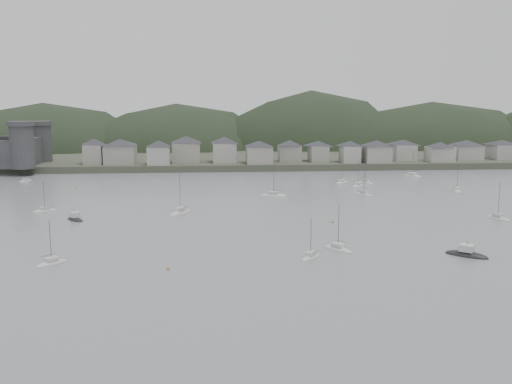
{
  "coord_description": "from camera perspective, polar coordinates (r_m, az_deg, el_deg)",
  "views": [
    {
      "loc": [
        -13.69,
        -90.11,
        32.31
      ],
      "look_at": [
        0.0,
        75.0,
        6.0
      ],
      "focal_mm": 41.25,
      "sensor_mm": 36.0,
      "label": 1
    }
  ],
  "objects": [
    {
      "name": "ground",
      "position": [
        96.7,
        3.74,
        -10.51
      ],
      "size": [
        900.0,
        900.0,
        0.0
      ],
      "primitive_type": "plane",
      "color": "slate",
      "rests_on": "ground"
    },
    {
      "name": "far_shore_land",
      "position": [
        386.59,
        -2.7,
        4.44
      ],
      "size": [
        900.0,
        250.0,
        3.0
      ],
      "primitive_type": "cube",
      "color": "#383D2D",
      "rests_on": "ground"
    },
    {
      "name": "forested_ridge",
      "position": [
        362.62,
        -1.78,
        2.11
      ],
      "size": [
        851.55,
        103.94,
        102.57
      ],
      "color": "black",
      "rests_on": "ground"
    },
    {
      "name": "waterfront_town",
      "position": [
        281.9,
        8.48,
        4.11
      ],
      "size": [
        451.48,
        28.46,
        12.92
      ],
      "color": "gray",
      "rests_on": "far_shore_land"
    },
    {
      "name": "sailboat_lead",
      "position": [
        230.56,
        8.33,
        0.92
      ],
      "size": [
        6.91,
        6.96,
        10.18
      ],
      "rotation": [
        0.0,
        0.0,
        2.36
      ],
      "color": "beige",
      "rests_on": "ground"
    },
    {
      "name": "moored_fleet",
      "position": [
        161.43,
        -5.47,
        -2.5
      ],
      "size": [
        227.77,
        177.27,
        13.63
      ],
      "color": "beige",
      "rests_on": "ground"
    },
    {
      "name": "motor_launch_near",
      "position": [
        130.44,
        19.75,
        -5.73
      ],
      "size": [
        8.87,
        8.44,
        4.13
      ],
      "rotation": [
        0.0,
        0.0,
        0.84
      ],
      "color": "black",
      "rests_on": "ground"
    },
    {
      "name": "motor_launch_far",
      "position": [
        165.73,
        -17.14,
        -2.52
      ],
      "size": [
        6.5,
        7.29,
        3.74
      ],
      "rotation": [
        0.0,
        0.0,
        3.81
      ],
      "color": "black",
      "rests_on": "ground"
    },
    {
      "name": "mooring_buoys",
      "position": [
        153.95,
        1.15,
        -3.04
      ],
      "size": [
        104.24,
        144.89,
        0.7
      ],
      "color": "#B77C3D",
      "rests_on": "ground"
    }
  ]
}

